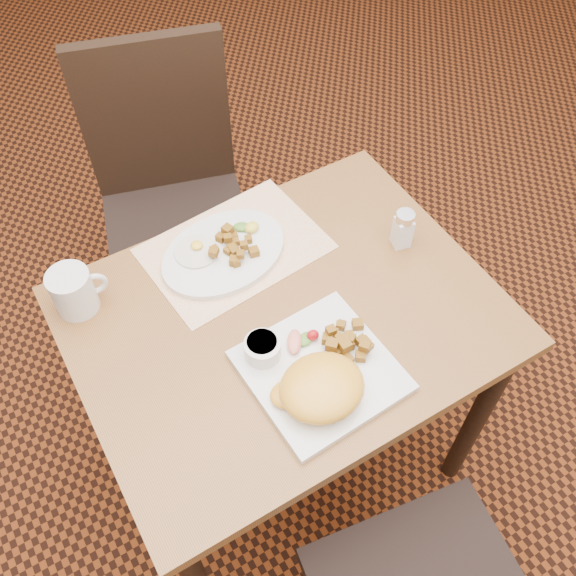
# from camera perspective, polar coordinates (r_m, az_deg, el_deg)

# --- Properties ---
(ground) EXTENTS (8.00, 8.00, 0.00)m
(ground) POSITION_cam_1_polar(r_m,az_deg,el_deg) (2.05, -0.14, -14.39)
(ground) COLOR black
(ground) RESTS_ON ground
(table) EXTENTS (0.90, 0.70, 0.75)m
(table) POSITION_cam_1_polar(r_m,az_deg,el_deg) (1.47, -0.20, -4.77)
(table) COLOR brown
(table) RESTS_ON ground
(chair_far) EXTENTS (0.52, 0.53, 0.97)m
(chair_far) POSITION_cam_1_polar(r_m,az_deg,el_deg) (1.96, -10.37, 8.58)
(chair_far) COLOR black
(chair_far) RESTS_ON ground
(placemat) EXTENTS (0.42, 0.32, 0.00)m
(placemat) POSITION_cam_1_polar(r_m,az_deg,el_deg) (1.50, -4.77, 3.52)
(placemat) COLOR white
(placemat) RESTS_ON table
(plate_square) EXTENTS (0.29, 0.29, 0.02)m
(plate_square) POSITION_cam_1_polar(r_m,az_deg,el_deg) (1.30, 2.89, -7.36)
(plate_square) COLOR silver
(plate_square) RESTS_ON table
(plate_oval) EXTENTS (0.34, 0.27, 0.02)m
(plate_oval) POSITION_cam_1_polar(r_m,az_deg,el_deg) (1.48, -5.73, 3.12)
(plate_oval) COLOR silver
(plate_oval) RESTS_ON placemat
(hollandaise_mound) EXTENTS (0.18, 0.15, 0.06)m
(hollandaise_mound) POSITION_cam_1_polar(r_m,az_deg,el_deg) (1.24, 2.95, -8.87)
(hollandaise_mound) COLOR yellow
(hollandaise_mound) RESTS_ON plate_square
(ramekin) EXTENTS (0.07, 0.07, 0.04)m
(ramekin) POSITION_cam_1_polar(r_m,az_deg,el_deg) (1.29, -2.29, -5.36)
(ramekin) COLOR silver
(ramekin) RESTS_ON plate_square
(garnish_sq) EXTENTS (0.08, 0.07, 0.03)m
(garnish_sq) POSITION_cam_1_polar(r_m,az_deg,el_deg) (1.32, 1.17, -4.60)
(garnish_sq) COLOR #387223
(garnish_sq) RESTS_ON plate_square
(fried_egg) EXTENTS (0.10, 0.10, 0.02)m
(fried_egg) POSITION_cam_1_polar(r_m,az_deg,el_deg) (1.48, -8.14, 3.30)
(fried_egg) COLOR white
(fried_egg) RESTS_ON plate_oval
(garnish_ov) EXTENTS (0.06, 0.06, 0.02)m
(garnish_ov) POSITION_cam_1_polar(r_m,az_deg,el_deg) (1.51, -3.59, 5.43)
(garnish_ov) COLOR #387223
(garnish_ov) RESTS_ON plate_oval
(salt_shaker) EXTENTS (0.05, 0.05, 0.10)m
(salt_shaker) POSITION_cam_1_polar(r_m,az_deg,el_deg) (1.49, 10.18, 5.22)
(salt_shaker) COLOR white
(salt_shaker) RESTS_ON table
(coffee_mug) EXTENTS (0.12, 0.09, 0.10)m
(coffee_mug) POSITION_cam_1_polar(r_m,az_deg,el_deg) (1.43, -18.48, -0.26)
(coffee_mug) COLOR silver
(coffee_mug) RESTS_ON table
(home_fries_sq) EXTENTS (0.12, 0.11, 0.04)m
(home_fries_sq) POSITION_cam_1_polar(r_m,az_deg,el_deg) (1.31, 5.11, -4.85)
(home_fries_sq) COLOR #8E5F17
(home_fries_sq) RESTS_ON plate_square
(home_fries_ov) EXTENTS (0.12, 0.11, 0.03)m
(home_fries_ov) POSITION_cam_1_polar(r_m,az_deg,el_deg) (1.46, -4.98, 3.70)
(home_fries_ov) COLOR #8E5F17
(home_fries_ov) RESTS_ON plate_oval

